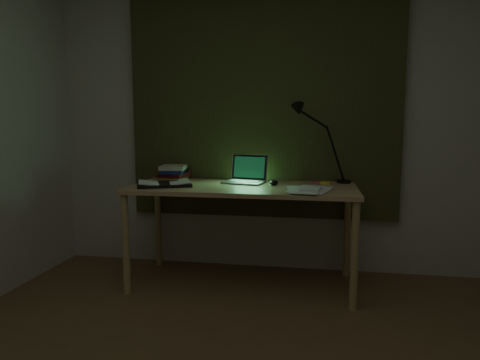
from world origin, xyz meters
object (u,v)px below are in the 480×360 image
object	(u,v)px
book_stack	(174,173)
loose_papers	(304,189)
open_textbook	(164,184)
desk_lamp	(345,146)
desk	(243,236)
laptop	(244,169)

from	to	relation	value
book_stack	loose_papers	world-z (taller)	book_stack
open_textbook	book_stack	size ratio (longest dim) A/B	1.65
desk_lamp	desk	bearing A→B (deg)	-149.75
desk	loose_papers	distance (m)	0.61
laptop	book_stack	distance (m)	0.60
desk	desk_lamp	world-z (taller)	desk_lamp
desk	loose_papers	xyz separation A→B (m)	(0.45, -0.13, 0.39)
desk_lamp	laptop	bearing A→B (deg)	-159.72
open_textbook	desk	bearing A→B (deg)	-13.26
desk	open_textbook	xyz separation A→B (m)	(-0.58, -0.10, 0.40)
desk	book_stack	xyz separation A→B (m)	(-0.61, 0.23, 0.44)
loose_papers	desk_lamp	size ratio (longest dim) A/B	0.55
open_textbook	desk_lamp	bearing A→B (deg)	-6.44
laptop	desk_lamp	xyz separation A→B (m)	(0.77, 0.15, 0.18)
book_stack	desk_lamp	xyz separation A→B (m)	(1.36, 0.06, 0.23)
open_textbook	book_stack	xyz separation A→B (m)	(-0.03, 0.32, 0.05)
laptop	loose_papers	distance (m)	0.55
laptop	open_textbook	distance (m)	0.62
desk	book_stack	bearing A→B (deg)	159.65
loose_papers	laptop	bearing A→B (deg)	150.10
desk	book_stack	distance (m)	0.79
laptop	desk_lamp	world-z (taller)	desk_lamp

